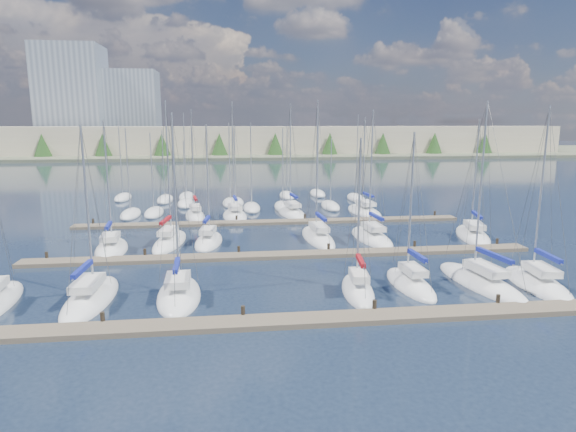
{
  "coord_description": "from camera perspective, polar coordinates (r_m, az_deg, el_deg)",
  "views": [
    {
      "loc": [
        -4.51,
        -23.99,
        11.51
      ],
      "look_at": [
        0.0,
        14.0,
        4.0
      ],
      "focal_mm": 30.0,
      "sensor_mm": 36.0,
      "label": 1
    }
  ],
  "objects": [
    {
      "name": "sailboat_o",
      "position": [
        59.42,
        -6.32,
        0.05
      ],
      "size": [
        3.49,
        8.03,
        14.63
      ],
      "rotation": [
        0.0,
        0.0,
        0.08
      ],
      "color": "white",
      "rests_on": "ground"
    },
    {
      "name": "ground",
      "position": [
        84.9,
        -3.67,
        3.29
      ],
      "size": [
        400.0,
        400.0,
        0.0
      ],
      "primitive_type": "plane",
      "color": "#1F2B3E",
      "rests_on": "ground"
    },
    {
      "name": "shoreline",
      "position": [
        174.03,
        -9.8,
        9.61
      ],
      "size": [
        400.0,
        60.0,
        38.0
      ],
      "color": "#666B51",
      "rests_on": "ground"
    },
    {
      "name": "sailboat_n",
      "position": [
        59.92,
        -10.93,
        0.02
      ],
      "size": [
        3.4,
        7.81,
        13.72
      ],
      "rotation": [
        0.0,
        0.0,
        0.15
      ],
      "color": "white",
      "rests_on": "ground"
    },
    {
      "name": "dock_far",
      "position": [
        55.37,
        -1.96,
        -0.74
      ],
      "size": [
        44.0,
        1.93,
        1.1
      ],
      "color": "#6B5E4C",
      "rests_on": "ground"
    },
    {
      "name": "sailboat_c",
      "position": [
        33.25,
        -12.8,
        -9.1
      ],
      "size": [
        3.19,
        7.75,
        12.84
      ],
      "rotation": [
        0.0,
        0.0,
        0.04
      ],
      "color": "white",
      "rests_on": "ground"
    },
    {
      "name": "sailboat_p",
      "position": [
        60.86,
        0.43,
        0.38
      ],
      "size": [
        3.88,
        8.88,
        14.47
      ],
      "rotation": [
        0.0,
        0.0,
        0.12
      ],
      "color": "white",
      "rests_on": "ground"
    },
    {
      "name": "sailboat_f",
      "position": [
        37.51,
        21.85,
        -7.31
      ],
      "size": [
        3.9,
        9.95,
        13.7
      ],
      "rotation": [
        0.0,
        0.0,
        0.12
      ],
      "color": "white",
      "rests_on": "ground"
    },
    {
      "name": "sailboat_m",
      "position": [
        52.3,
        21.04,
        -2.17
      ],
      "size": [
        5.02,
        9.47,
        12.55
      ],
      "rotation": [
        0.0,
        0.0,
        -0.26
      ],
      "color": "white",
      "rests_on": "ground"
    },
    {
      "name": "sailboat_i",
      "position": [
        47.63,
        -13.84,
        -2.97
      ],
      "size": [
        3.55,
        8.97,
        14.21
      ],
      "rotation": [
        0.0,
        0.0,
        -0.13
      ],
      "color": "white",
      "rests_on": "ground"
    },
    {
      "name": "dock_near",
      "position": [
        28.74,
        2.89,
        -12.19
      ],
      "size": [
        44.0,
        1.93,
        1.1
      ],
      "color": "#6B5E4C",
      "rests_on": "ground"
    },
    {
      "name": "sailboat_q",
      "position": [
        62.61,
        9.03,
        0.53
      ],
      "size": [
        3.9,
        9.19,
        12.86
      ],
      "rotation": [
        0.0,
        0.0,
        0.08
      ],
      "color": "white",
      "rests_on": "ground"
    },
    {
      "name": "sailboat_l",
      "position": [
        48.76,
        9.86,
        -2.51
      ],
      "size": [
        3.46,
        9.07,
        13.4
      ],
      "rotation": [
        0.0,
        0.0,
        0.06
      ],
      "color": "white",
      "rests_on": "ground"
    },
    {
      "name": "sailboat_d",
      "position": [
        33.64,
        8.27,
        -8.68
      ],
      "size": [
        2.82,
        6.82,
        11.22
      ],
      "rotation": [
        0.0,
        0.0,
        -0.12
      ],
      "color": "white",
      "rests_on": "ground"
    },
    {
      "name": "sailboat_j",
      "position": [
        47.06,
        -9.38,
        -2.97
      ],
      "size": [
        3.21,
        7.23,
        12.02
      ],
      "rotation": [
        0.0,
        0.0,
        -0.11
      ],
      "color": "white",
      "rests_on": "ground"
    },
    {
      "name": "sailboat_k",
      "position": [
        48.05,
        3.56,
        -2.55
      ],
      "size": [
        3.05,
        9.63,
        14.31
      ],
      "rotation": [
        0.0,
        0.0,
        0.05
      ],
      "color": "white",
      "rests_on": "ground"
    },
    {
      "name": "sailboat_b",
      "position": [
        34.37,
        -22.33,
        -9.02
      ],
      "size": [
        2.99,
        8.87,
        12.13
      ],
      "rotation": [
        0.0,
        0.0,
        -0.03
      ],
      "color": "white",
      "rests_on": "ground"
    },
    {
      "name": "distant_boats",
      "position": [
        68.68,
        -6.54,
        1.63
      ],
      "size": [
        36.93,
        20.75,
        13.3
      ],
      "color": "#9EA0A5",
      "rests_on": "ground"
    },
    {
      "name": "sailboat_h",
      "position": [
        46.67,
        -20.18,
        -3.64
      ],
      "size": [
        3.54,
        7.52,
        12.38
      ],
      "rotation": [
        0.0,
        0.0,
        0.11
      ],
      "color": "white",
      "rests_on": "ground"
    },
    {
      "name": "sailboat_g",
      "position": [
        38.88,
        27.41,
        -7.12
      ],
      "size": [
        3.49,
        8.18,
        13.35
      ],
      "rotation": [
        0.0,
        0.0,
        -0.09
      ],
      "color": "white",
      "rests_on": "ground"
    },
    {
      "name": "dock_mid",
      "position": [
        41.83,
        -0.33,
        -4.65
      ],
      "size": [
        44.0,
        1.93,
        1.1
      ],
      "color": "#6B5E4C",
      "rests_on": "ground"
    },
    {
      "name": "sailboat_e",
      "position": [
        35.59,
        14.3,
        -7.8
      ],
      "size": [
        2.55,
        7.19,
        11.58
      ],
      "rotation": [
        0.0,
        0.0,
        0.04
      ],
      "color": "white",
      "rests_on": "ground"
    }
  ]
}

